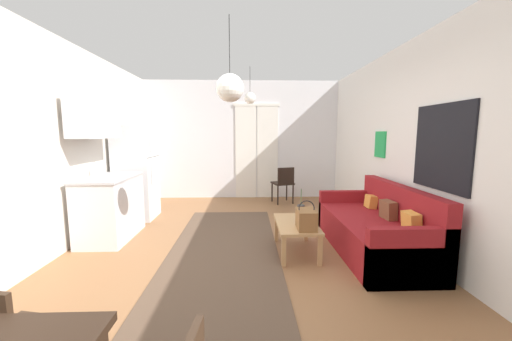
{
  "coord_description": "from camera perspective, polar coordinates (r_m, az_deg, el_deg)",
  "views": [
    {
      "loc": [
        0.1,
        -3.3,
        1.54
      ],
      "look_at": [
        0.25,
        1.04,
        0.98
      ],
      "focal_mm": 20.11,
      "sensor_mm": 36.0,
      "label": 1
    }
  ],
  "objects": [
    {
      "name": "bamboo_vase",
      "position": [
        3.93,
        8.9,
        -8.13
      ],
      "size": [
        0.1,
        0.1,
        0.41
      ],
      "color": "#2D2D33",
      "rests_on": "coffee_table"
    },
    {
      "name": "handbag",
      "position": [
        3.54,
        9.98,
        -9.51
      ],
      "size": [
        0.23,
        0.31,
        0.35
      ],
      "color": "brown",
      "rests_on": "coffee_table"
    },
    {
      "name": "pendant_lamp_near",
      "position": [
        3.19,
        -5.21,
        16.03
      ],
      "size": [
        0.3,
        0.3,
        0.89
      ],
      "color": "black"
    },
    {
      "name": "wall_left",
      "position": [
        4.1,
        -38.2,
        3.62
      ],
      "size": [
        0.12,
        7.26,
        2.76
      ],
      "color": "silver",
      "rests_on": "ground_plane"
    },
    {
      "name": "couch",
      "position": [
        4.13,
        22.98,
        -10.92
      ],
      "size": [
        0.89,
        1.92,
        0.87
      ],
      "color": "maroon",
      "rests_on": "ground_plane"
    },
    {
      "name": "accent_chair",
      "position": [
        6.34,
        5.52,
        -2.33
      ],
      "size": [
        0.52,
        0.5,
        0.81
      ],
      "rotation": [
        0.0,
        0.0,
        3.42
      ],
      "color": "black",
      "rests_on": "ground_plane"
    },
    {
      "name": "ground_plane",
      "position": [
        3.67,
        -3.54,
        -18.31
      ],
      "size": [
        5.13,
        7.66,
        0.1
      ],
      "primitive_type": "cube",
      "color": "#8E603D"
    },
    {
      "name": "coffee_table",
      "position": [
        3.81,
        8.01,
        -11.0
      ],
      "size": [
        0.51,
        0.88,
        0.4
      ],
      "color": "tan",
      "rests_on": "ground_plane"
    },
    {
      "name": "area_rug",
      "position": [
        4.0,
        -6.33,
        -15.22
      ],
      "size": [
        1.41,
        3.57,
        0.01
      ],
      "primitive_type": "cube",
      "color": "brown",
      "rests_on": "ground_plane"
    },
    {
      "name": "pendant_lamp_far",
      "position": [
        5.51,
        -1.2,
        14.22
      ],
      "size": [
        0.21,
        0.21,
        0.68
      ],
      "color": "black"
    },
    {
      "name": "wall_back",
      "position": [
        6.88,
        -2.69,
        5.98
      ],
      "size": [
        4.73,
        0.13,
        2.76
      ],
      "color": "silver",
      "rests_on": "ground_plane"
    },
    {
      "name": "wall_right",
      "position": [
        3.98,
        31.94,
        4.0
      ],
      "size": [
        0.12,
        7.26,
        2.76
      ],
      "color": "white",
      "rests_on": "ground_plane"
    },
    {
      "name": "dining_chair_near",
      "position": [
        2.17,
        -41.05,
        -24.22
      ],
      "size": [
        0.49,
        0.47,
        0.81
      ],
      "rotation": [
        0.0,
        0.0,
        2.95
      ],
      "color": "#382619",
      "rests_on": "ground_plane"
    },
    {
      "name": "kitchen_counter",
      "position": [
        4.69,
        -27.49,
        -2.98
      ],
      "size": [
        0.63,
        1.06,
        2.05
      ],
      "color": "silver",
      "rests_on": "ground_plane"
    },
    {
      "name": "refrigerator",
      "position": [
        5.61,
        -22.7,
        -0.37
      ],
      "size": [
        0.65,
        0.65,
        1.68
      ],
      "color": "white",
      "rests_on": "ground_plane"
    }
  ]
}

